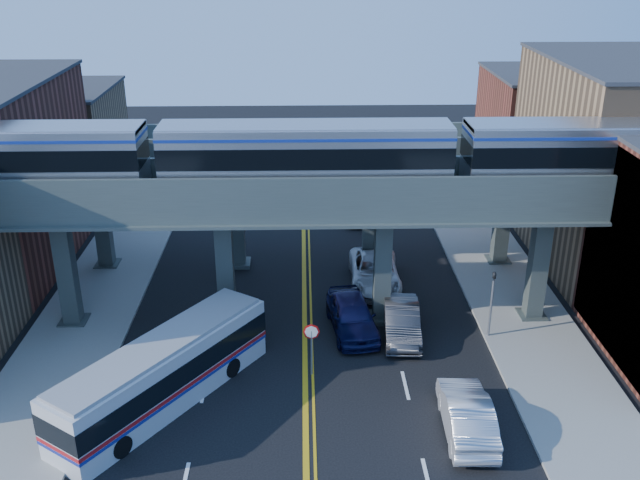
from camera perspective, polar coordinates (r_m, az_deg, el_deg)
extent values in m
plane|color=black|center=(30.94, -1.16, -13.77)|extent=(120.00, 120.00, 0.00)
cube|color=gray|center=(41.00, -17.61, -4.88)|extent=(5.00, 70.00, 0.16)
cube|color=gray|center=(41.01, 15.08, -4.56)|extent=(5.00, 70.00, 0.16)
cube|color=#836244|center=(58.68, -19.92, 7.33)|extent=(8.00, 10.00, 8.00)
cube|color=#836244|center=(46.50, 22.20, 5.68)|extent=(8.00, 14.00, 12.00)
cube|color=brown|center=(58.57, 17.21, 8.16)|extent=(8.00, 10.00, 9.00)
cube|color=teal|center=(35.07, 23.25, -2.10)|extent=(0.10, 9.50, 9.50)
cube|color=#3E4844|center=(38.19, -19.61, -2.39)|extent=(0.85, 0.85, 6.00)
cube|color=#3E4844|center=(36.48, -7.58, -2.37)|extent=(0.85, 0.85, 6.00)
cube|color=#3E4844|center=(36.49, 5.02, -2.25)|extent=(0.85, 0.85, 6.00)
cube|color=#3E4844|center=(38.20, 17.04, -2.03)|extent=(0.85, 0.85, 6.00)
cube|color=#4A554E|center=(34.84, -1.34, 3.18)|extent=(52.00, 3.60, 1.40)
cube|color=#3E4844|center=(44.34, -17.03, 1.49)|extent=(0.85, 0.85, 6.00)
cube|color=#3E4844|center=(42.88, -6.68, 1.64)|extent=(0.85, 0.85, 6.00)
cube|color=#3E4844|center=(42.88, 4.03, 1.75)|extent=(0.85, 0.85, 6.00)
cube|color=#3E4844|center=(44.35, 14.38, 1.79)|extent=(0.85, 0.85, 6.00)
cube|color=#4A554E|center=(41.49, -1.37, 6.47)|extent=(52.00, 3.60, 1.40)
cube|color=black|center=(35.99, -17.56, 4.11)|extent=(1.99, 1.99, 0.23)
cube|color=black|center=(34.83, -8.41, 4.34)|extent=(1.99, 1.99, 0.23)
cube|color=black|center=(34.87, 6.16, 4.48)|extent=(1.99, 1.99, 0.23)
cube|color=silver|center=(34.11, -1.14, 6.94)|extent=(13.77, 2.63, 2.90)
cube|color=black|center=(34.06, -1.14, 7.18)|extent=(13.79, 2.69, 1.00)
cube|color=black|center=(36.08, 15.29, 4.42)|extent=(1.99, 1.99, 0.23)
cube|color=silver|center=(37.14, 22.11, 6.59)|extent=(13.77, 2.63, 2.90)
cube|color=black|center=(37.11, 22.14, 6.81)|extent=(13.79, 2.69, 1.00)
cylinder|color=slate|center=(32.76, -0.68, -9.01)|extent=(0.09, 0.09, 2.30)
cylinder|color=red|center=(32.19, -0.69, -7.35)|extent=(0.76, 0.04, 0.76)
cylinder|color=slate|center=(36.31, 13.50, -5.46)|extent=(0.12, 0.12, 3.20)
imported|color=black|center=(35.40, 13.80, -2.54)|extent=(0.15, 0.18, 0.90)
cube|color=silver|center=(31.57, -12.38, -10.41)|extent=(8.24, 10.35, 2.83)
cube|color=black|center=(31.37, -12.43, -9.85)|extent=(8.31, 10.41, 0.96)
cube|color=#B21419|center=(31.72, -12.33, -10.83)|extent=(8.30, 10.41, 0.16)
cylinder|color=black|center=(30.30, -17.06, -14.78)|extent=(2.55, 2.17, 0.91)
cylinder|color=black|center=(33.89, -8.53, -9.49)|extent=(2.55, 2.17, 0.91)
imported|color=#0E0E34|center=(36.34, 2.59, -6.00)|extent=(2.80, 5.57, 1.82)
imported|color=#2F2F31|center=(36.15, 6.56, -6.48)|extent=(2.05, 5.03, 1.62)
imported|color=silver|center=(41.12, 4.38, -2.53)|extent=(2.88, 6.03, 1.66)
imported|color=#A4A4A9|center=(51.26, 2.82, 2.81)|extent=(2.93, 5.91, 1.65)
imported|color=silver|center=(30.12, 11.66, -13.48)|extent=(1.98, 5.20, 1.69)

